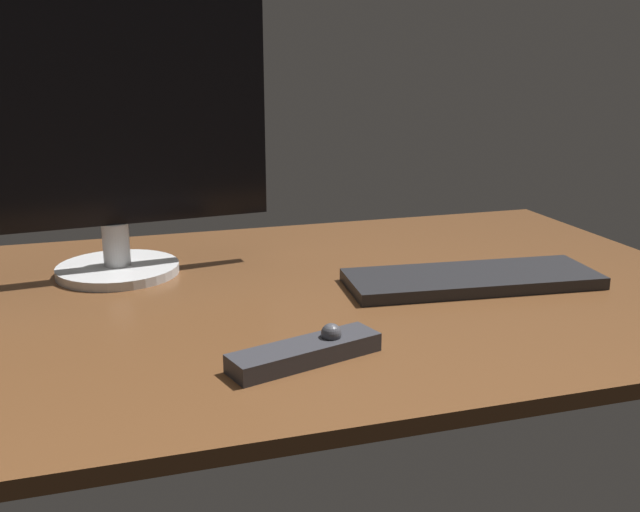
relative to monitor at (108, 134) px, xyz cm
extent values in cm
cube|color=brown|center=(21.95, -17.18, -23.67)|extent=(140.00, 84.00, 2.00)
cylinder|color=silver|center=(0.00, 0.00, -21.92)|extent=(19.73, 19.73, 1.49)
cylinder|color=silver|center=(0.00, 0.00, -17.70)|extent=(4.28, 4.28, 6.96)
cube|color=black|center=(0.00, 0.00, 3.58)|extent=(50.84, 7.58, 35.58)
cube|color=black|center=(52.64, -22.16, -21.74)|extent=(40.27, 17.05, 1.86)
cube|color=#2D2D33|center=(19.73, -42.76, -21.54)|extent=(19.50, 10.03, 2.26)
sphere|color=#3F3F44|center=(23.27, -41.71, -19.97)|extent=(2.50, 2.50, 2.50)
camera|label=1|loc=(-1.76, -119.13, 12.57)|focal=41.02mm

